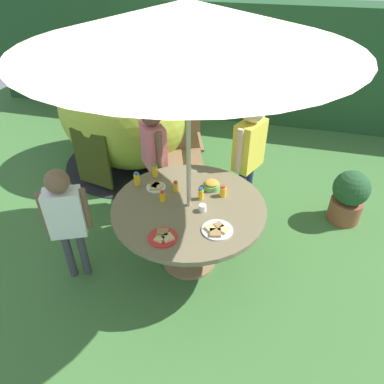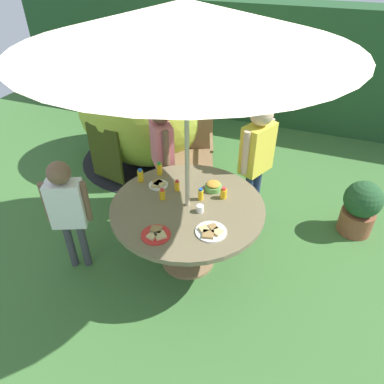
{
  "view_description": "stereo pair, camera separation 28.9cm",
  "coord_description": "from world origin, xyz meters",
  "px_view_note": "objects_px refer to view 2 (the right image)",
  "views": [
    {
      "loc": [
        0.64,
        -2.36,
        2.59
      ],
      "look_at": [
        0.0,
        0.11,
        0.75
      ],
      "focal_mm": 33.36,
      "sensor_mm": 36.0,
      "label": 1
    },
    {
      "loc": [
        0.91,
        -2.27,
        2.59
      ],
      "look_at": [
        0.0,
        0.11,
        0.75
      ],
      "focal_mm": 33.36,
      "sensor_mm": 36.0,
      "label": 2
    }
  ],
  "objects_px": {
    "garden_table": "(188,214)",
    "juice_bottle_mid_left": "(140,176)",
    "plate_near_right": "(156,234)",
    "dome_tent": "(144,106)",
    "potted_plant": "(361,207)",
    "juice_bottle_center_back": "(159,169)",
    "juice_bottle_far_right": "(224,193)",
    "plate_front_edge": "(211,231)",
    "cup_near": "(200,209)",
    "patio_umbrella": "(186,24)",
    "juice_bottle_far_left": "(162,194)",
    "child_in_pink_shirt": "(162,145)",
    "juice_bottle_center_front": "(177,186)",
    "wooden_chair": "(192,147)",
    "child_in_yellow_shirt": "(257,149)",
    "juice_bottle_mid_right": "(201,194)",
    "child_in_white_shirt": "(67,204)",
    "snack_bowl": "(213,186)",
    "plate_near_left": "(158,184)"
  },
  "relations": [
    {
      "from": "garden_table",
      "to": "juice_bottle_mid_left",
      "type": "distance_m",
      "value": 0.6
    },
    {
      "from": "plate_near_right",
      "to": "dome_tent",
      "type": "bearing_deg",
      "value": 119.37
    },
    {
      "from": "potted_plant",
      "to": "juice_bottle_center_back",
      "type": "height_order",
      "value": "juice_bottle_center_back"
    },
    {
      "from": "plate_near_right",
      "to": "juice_bottle_far_right",
      "type": "bearing_deg",
      "value": 62.29
    },
    {
      "from": "plate_front_edge",
      "to": "dome_tent",
      "type": "bearing_deg",
      "value": 129.4
    },
    {
      "from": "potted_plant",
      "to": "plate_near_right",
      "type": "relative_size",
      "value": 2.63
    },
    {
      "from": "plate_front_edge",
      "to": "cup_near",
      "type": "height_order",
      "value": "cup_near"
    },
    {
      "from": "patio_umbrella",
      "to": "dome_tent",
      "type": "distance_m",
      "value": 2.47
    },
    {
      "from": "potted_plant",
      "to": "juice_bottle_far_left",
      "type": "height_order",
      "value": "juice_bottle_far_left"
    },
    {
      "from": "plate_front_edge",
      "to": "plate_near_right",
      "type": "distance_m",
      "value": 0.43
    },
    {
      "from": "child_in_pink_shirt",
      "to": "plate_near_right",
      "type": "height_order",
      "value": "child_in_pink_shirt"
    },
    {
      "from": "plate_near_right",
      "to": "juice_bottle_mid_left",
      "type": "height_order",
      "value": "juice_bottle_mid_left"
    },
    {
      "from": "juice_bottle_far_left",
      "to": "juice_bottle_center_front",
      "type": "bearing_deg",
      "value": 67.36
    },
    {
      "from": "juice_bottle_far_right",
      "to": "juice_bottle_center_back",
      "type": "bearing_deg",
      "value": 167.89
    },
    {
      "from": "wooden_chair",
      "to": "patio_umbrella",
      "type": "bearing_deg",
      "value": -90.0
    },
    {
      "from": "dome_tent",
      "to": "juice_bottle_far_left",
      "type": "relative_size",
      "value": 20.94
    },
    {
      "from": "child_in_pink_shirt",
      "to": "cup_near",
      "type": "xyz_separation_m",
      "value": [
        0.7,
        -0.75,
        -0.1
      ]
    },
    {
      "from": "plate_near_right",
      "to": "juice_bottle_far_right",
      "type": "relative_size",
      "value": 2.15
    },
    {
      "from": "child_in_pink_shirt",
      "to": "juice_bottle_mid_left",
      "type": "xyz_separation_m",
      "value": [
        0.01,
        -0.52,
        -0.07
      ]
    },
    {
      "from": "child_in_yellow_shirt",
      "to": "juice_bottle_center_back",
      "type": "height_order",
      "value": "child_in_yellow_shirt"
    },
    {
      "from": "garden_table",
      "to": "juice_bottle_center_back",
      "type": "height_order",
      "value": "juice_bottle_center_back"
    },
    {
      "from": "juice_bottle_center_front",
      "to": "juice_bottle_far_right",
      "type": "bearing_deg",
      "value": 5.08
    },
    {
      "from": "wooden_chair",
      "to": "plate_near_right",
      "type": "xyz_separation_m",
      "value": [
        0.35,
        -1.69,
        0.16
      ]
    },
    {
      "from": "juice_bottle_center_front",
      "to": "juice_bottle_mid_right",
      "type": "relative_size",
      "value": 0.94
    },
    {
      "from": "child_in_yellow_shirt",
      "to": "juice_bottle_far_right",
      "type": "relative_size",
      "value": 12.45
    },
    {
      "from": "juice_bottle_center_back",
      "to": "juice_bottle_mid_right",
      "type": "height_order",
      "value": "juice_bottle_center_back"
    },
    {
      "from": "plate_near_right",
      "to": "juice_bottle_mid_left",
      "type": "xyz_separation_m",
      "value": [
        -0.47,
        0.63,
        0.05
      ]
    },
    {
      "from": "child_in_yellow_shirt",
      "to": "cup_near",
      "type": "distance_m",
      "value": 0.99
    },
    {
      "from": "potted_plant",
      "to": "cup_near",
      "type": "height_order",
      "value": "cup_near"
    },
    {
      "from": "child_in_yellow_shirt",
      "to": "juice_bottle_mid_right",
      "type": "distance_m",
      "value": 0.85
    },
    {
      "from": "child_in_white_shirt",
      "to": "juice_bottle_mid_left",
      "type": "xyz_separation_m",
      "value": [
        0.39,
        0.6,
        0.02
      ]
    },
    {
      "from": "snack_bowl",
      "to": "garden_table",
      "type": "bearing_deg",
      "value": -114.52
    },
    {
      "from": "snack_bowl",
      "to": "juice_bottle_center_back",
      "type": "height_order",
      "value": "juice_bottle_center_back"
    },
    {
      "from": "child_in_yellow_shirt",
      "to": "child_in_pink_shirt",
      "type": "relative_size",
      "value": 1.05
    },
    {
      "from": "juice_bottle_center_front",
      "to": "cup_near",
      "type": "height_order",
      "value": "juice_bottle_center_front"
    },
    {
      "from": "garden_table",
      "to": "child_in_yellow_shirt",
      "type": "height_order",
      "value": "child_in_yellow_shirt"
    },
    {
      "from": "juice_bottle_far_right",
      "to": "juice_bottle_center_front",
      "type": "relative_size",
      "value": 1.01
    },
    {
      "from": "dome_tent",
      "to": "juice_bottle_mid_left",
      "type": "distance_m",
      "value": 1.61
    },
    {
      "from": "cup_near",
      "to": "wooden_chair",
      "type": "bearing_deg",
      "value": 114.04
    },
    {
      "from": "juice_bottle_center_back",
      "to": "child_in_yellow_shirt",
      "type": "bearing_deg",
      "value": 32.77
    },
    {
      "from": "snack_bowl",
      "to": "juice_bottle_center_front",
      "type": "distance_m",
      "value": 0.33
    },
    {
      "from": "child_in_pink_shirt",
      "to": "juice_bottle_far_right",
      "type": "relative_size",
      "value": 11.82
    },
    {
      "from": "garden_table",
      "to": "potted_plant",
      "type": "bearing_deg",
      "value": 34.79
    },
    {
      "from": "plate_front_edge",
      "to": "juice_bottle_far_left",
      "type": "bearing_deg",
      "value": 153.58
    },
    {
      "from": "patio_umbrella",
      "to": "wooden_chair",
      "type": "height_order",
      "value": "patio_umbrella"
    },
    {
      "from": "juice_bottle_mid_right",
      "to": "garden_table",
      "type": "bearing_deg",
      "value": -123.93
    },
    {
      "from": "child_in_white_shirt",
      "to": "child_in_yellow_shirt",
      "type": "bearing_deg",
      "value": 20.68
    },
    {
      "from": "plate_near_right",
      "to": "plate_near_left",
      "type": "bearing_deg",
      "value": 114.14
    },
    {
      "from": "wooden_chair",
      "to": "juice_bottle_center_back",
      "type": "xyz_separation_m",
      "value": [
        0.0,
        -0.88,
        0.21
      ]
    },
    {
      "from": "plate_near_left",
      "to": "juice_bottle_far_left",
      "type": "relative_size",
      "value": 1.75
    }
  ]
}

